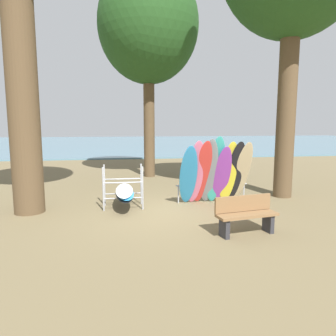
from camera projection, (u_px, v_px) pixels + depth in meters
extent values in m
plane|color=brown|center=(163.00, 212.00, 8.74)|extent=(80.00, 80.00, 0.00)
cube|color=slate|center=(131.00, 143.00, 39.33)|extent=(80.00, 36.00, 0.10)
cylinder|color=brown|center=(22.00, 78.00, 8.21)|extent=(0.81, 0.81, 7.26)
cylinder|color=brown|center=(287.00, 102.00, 10.17)|extent=(0.60, 0.60, 6.30)
cylinder|color=brown|center=(149.00, 119.00, 14.28)|extent=(0.50, 0.50, 5.34)
ellipsoid|color=#234C1E|center=(148.00, 25.00, 13.71)|extent=(4.43, 4.43, 5.09)
ellipsoid|color=#2D8ED1|center=(188.00, 176.00, 9.20)|extent=(0.56, 0.98, 1.85)
ellipsoid|color=pink|center=(195.00, 173.00, 9.24)|extent=(0.52, 0.96, 1.99)
ellipsoid|color=red|center=(202.00, 173.00, 9.28)|extent=(0.58, 1.04, 1.99)
ellipsoid|color=gray|center=(209.00, 172.00, 9.32)|extent=(0.60, 1.02, 2.04)
ellipsoid|color=#38B2AD|center=(215.00, 171.00, 9.36)|extent=(0.55, 0.90, 2.10)
ellipsoid|color=purple|center=(222.00, 175.00, 9.43)|extent=(0.52, 0.88, 1.81)
ellipsoid|color=yellow|center=(228.00, 173.00, 9.46)|extent=(0.53, 0.79, 1.94)
ellipsoid|color=black|center=(235.00, 172.00, 9.51)|extent=(0.52, 0.92, 1.95)
ellipsoid|color=#C6B289|center=(241.00, 172.00, 9.55)|extent=(0.60, 1.01, 1.93)
cylinder|color=#9EA0A5|center=(178.00, 194.00, 9.67)|extent=(0.04, 0.04, 0.55)
cylinder|color=#9EA0A5|center=(244.00, 192.00, 9.97)|extent=(0.04, 0.04, 0.55)
cylinder|color=#9EA0A5|center=(212.00, 185.00, 9.78)|extent=(2.28, 0.05, 0.04)
cylinder|color=#9EA0A5|center=(103.00, 189.00, 8.75)|extent=(0.05, 0.05, 1.25)
cylinder|color=#9EA0A5|center=(143.00, 188.00, 8.91)|extent=(0.05, 0.05, 1.25)
cylinder|color=#9EA0A5|center=(104.00, 185.00, 9.34)|extent=(0.05, 0.05, 1.25)
cylinder|color=#9EA0A5|center=(141.00, 184.00, 9.50)|extent=(0.05, 0.05, 1.25)
cylinder|color=#9EA0A5|center=(123.00, 198.00, 8.87)|extent=(1.10, 0.04, 0.04)
cylinder|color=#9EA0A5|center=(123.00, 183.00, 8.81)|extent=(1.10, 0.04, 0.04)
cylinder|color=#9EA0A5|center=(123.00, 194.00, 9.46)|extent=(1.10, 0.04, 0.04)
cylinder|color=#9EA0A5|center=(123.00, 179.00, 9.39)|extent=(1.10, 0.04, 0.04)
ellipsoid|color=black|center=(124.00, 194.00, 9.16)|extent=(0.57, 2.12, 0.06)
ellipsoid|color=#2D8ED1|center=(125.00, 192.00, 9.16)|extent=(0.58, 2.12, 0.06)
ellipsoid|color=white|center=(124.00, 190.00, 9.14)|extent=(0.52, 2.11, 0.06)
cube|color=#2D2D33|center=(224.00, 228.00, 6.76)|extent=(0.15, 0.33, 0.42)
cube|color=#2D2D33|center=(268.00, 223.00, 7.11)|extent=(0.15, 0.33, 0.42)
cube|color=olive|center=(247.00, 215.00, 6.90)|extent=(1.45, 0.64, 0.06)
cube|color=olive|center=(243.00, 203.00, 7.04)|extent=(1.39, 0.30, 0.36)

